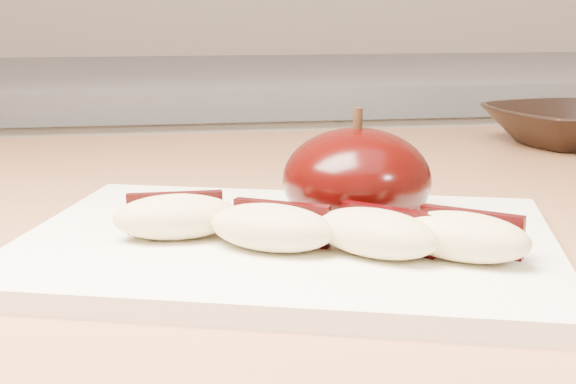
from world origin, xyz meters
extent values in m
cube|color=silver|center=(0.00, 1.20, 0.45)|extent=(2.40, 0.60, 0.90)
cube|color=slate|center=(0.00, 1.20, 0.92)|extent=(2.40, 0.62, 0.04)
cube|color=#AC6E4B|center=(0.00, 0.50, 0.88)|extent=(1.64, 0.64, 0.04)
cube|color=white|center=(-0.03, 0.37, 0.91)|extent=(0.35, 0.30, 0.01)
ellipsoid|color=black|center=(0.02, 0.41, 0.93)|extent=(0.10, 0.10, 0.06)
cylinder|color=black|center=(0.02, 0.41, 0.97)|extent=(0.01, 0.01, 0.01)
ellipsoid|color=#D2BA85|center=(-0.09, 0.38, 0.92)|extent=(0.07, 0.03, 0.03)
cube|color=black|center=(-0.09, 0.39, 0.92)|extent=(0.05, 0.01, 0.02)
ellipsoid|color=#D2BA85|center=(-0.04, 0.35, 0.92)|extent=(0.08, 0.06, 0.03)
cube|color=black|center=(-0.03, 0.36, 0.92)|extent=(0.05, 0.03, 0.02)
ellipsoid|color=#D2BA85|center=(0.01, 0.33, 0.92)|extent=(0.07, 0.07, 0.03)
cube|color=black|center=(0.02, 0.34, 0.92)|extent=(0.04, 0.04, 0.02)
ellipsoid|color=#D2BA85|center=(0.05, 0.32, 0.92)|extent=(0.07, 0.07, 0.03)
cube|color=black|center=(0.06, 0.33, 0.92)|extent=(0.05, 0.04, 0.02)
imported|color=black|center=(0.31, 0.69, 0.92)|extent=(0.18, 0.18, 0.04)
camera|label=1|loc=(-0.10, -0.05, 1.04)|focal=50.00mm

